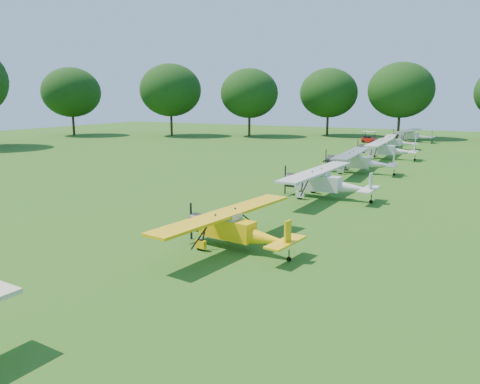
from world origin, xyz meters
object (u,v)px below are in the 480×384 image
at_px(aircraft_3, 325,181).
at_px(aircraft_5, 385,148).
at_px(golf_cart, 369,139).
at_px(aircraft_4, 358,160).
at_px(aircraft_6, 394,141).
at_px(aircraft_7, 412,135).
at_px(aircraft_2, 235,227).

distance_m(aircraft_3, aircraft_5, 23.82).
relative_size(aircraft_5, golf_cart, 4.82).
relative_size(aircraft_4, aircraft_6, 1.14).
distance_m(aircraft_6, aircraft_7, 11.80).
relative_size(aircraft_2, aircraft_4, 0.89).
bearing_deg(aircraft_5, aircraft_6, 93.62).
bearing_deg(aircraft_4, aircraft_3, -89.56).
relative_size(aircraft_5, aircraft_7, 1.05).
xyz_separation_m(aircraft_2, golf_cart, (-6.13, 55.57, -0.50)).
xyz_separation_m(aircraft_2, aircraft_5, (-0.15, 36.69, 0.16)).
xyz_separation_m(aircraft_2, aircraft_4, (-0.36, 24.96, 0.14)).
height_order(aircraft_5, aircraft_7, aircraft_5).
height_order(aircraft_3, aircraft_5, aircraft_5).
relative_size(aircraft_2, aircraft_7, 0.93).
bearing_deg(aircraft_5, aircraft_3, -90.25).
bearing_deg(aircraft_5, aircraft_7, 89.32).
bearing_deg(golf_cart, aircraft_4, -71.11).
relative_size(aircraft_2, golf_cart, 4.25).
bearing_deg(aircraft_4, aircraft_5, 86.43).
xyz_separation_m(aircraft_4, aircraft_6, (-0.77, 23.14, -0.15)).
bearing_deg(aircraft_4, aircraft_7, 87.50).
bearing_deg(golf_cart, aircraft_2, -75.49).
xyz_separation_m(aircraft_7, golf_cart, (-5.74, -4.30, -0.58)).
relative_size(aircraft_6, aircraft_7, 0.91).
distance_m(aircraft_4, golf_cart, 31.16).
bearing_deg(golf_cart, aircraft_7, 45.07).
bearing_deg(aircraft_2, aircraft_6, 99.30).
height_order(aircraft_4, aircraft_7, aircraft_4).
distance_m(aircraft_3, aircraft_7, 47.01).
bearing_deg(aircraft_6, aircraft_2, -94.79).
relative_size(aircraft_4, aircraft_5, 0.99).
distance_m(aircraft_4, aircraft_7, 34.92).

